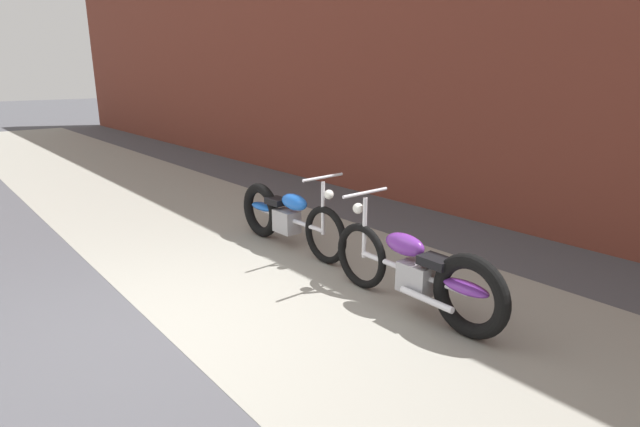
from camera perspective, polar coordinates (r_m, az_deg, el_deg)
The scene contains 5 objects.
ground_plane at distance 4.62m, azimuth -17.37°, elevation -12.82°, with size 80.00×80.00×0.00m, color #47474C.
sidewalk_slab at distance 5.42m, azimuth 0.03°, elevation -7.60°, with size 36.00×3.50×0.01m, color gray.
brick_building_wall at distance 7.68m, azimuth 21.57°, elevation 19.78°, with size 36.00×0.50×5.65m, color brown.
motorcycle_blue at distance 6.38m, azimuth -4.21°, elevation -0.23°, with size 2.01×0.58×1.03m.
motorcycle_purple at distance 4.64m, azimuth 11.61°, elevation -6.78°, with size 2.01×0.58×1.03m.
Camera 1 is at (3.82, -1.43, 2.16)m, focal length 28.30 mm.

